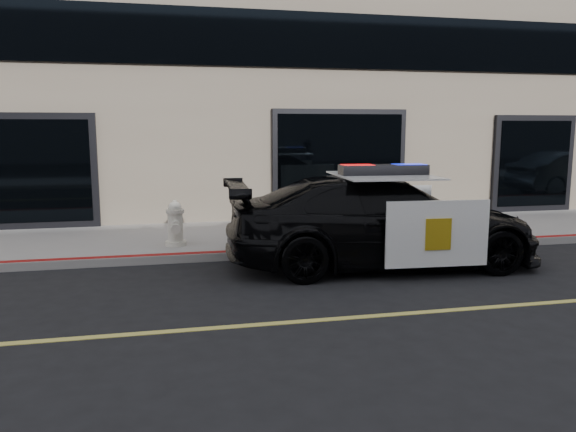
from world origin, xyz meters
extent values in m
plane|color=black|center=(0.00, 0.00, 0.00)|extent=(120.00, 120.00, 0.00)
cube|color=gray|center=(0.00, 5.25, 0.07)|extent=(60.00, 3.50, 0.15)
cube|color=#756856|center=(0.00, 10.50, 6.00)|extent=(60.00, 7.00, 12.00)
imported|color=black|center=(-1.62, 2.54, 0.79)|extent=(2.87, 5.73, 1.59)
cube|color=white|center=(-1.15, 1.37, 0.77)|extent=(1.69, 0.14, 1.06)
cube|color=white|center=(-1.02, 3.64, 0.77)|extent=(1.69, 0.14, 1.06)
cube|color=white|center=(-1.62, 2.54, 1.60)|extent=(1.70, 2.00, 0.03)
cube|color=gold|center=(-1.16, 1.34, 0.77)|extent=(0.42, 0.04, 0.50)
cube|color=black|center=(-1.62, 2.54, 1.69)|extent=(1.54, 0.49, 0.19)
cube|color=red|center=(-2.08, 2.56, 1.71)|extent=(0.55, 0.37, 0.17)
cube|color=#0C19CC|center=(-1.15, 2.51, 1.71)|extent=(0.55, 0.37, 0.17)
cylinder|color=beige|center=(-5.14, 4.35, 0.19)|extent=(0.40, 0.40, 0.09)
cylinder|color=beige|center=(-5.14, 4.35, 0.52)|extent=(0.29, 0.29, 0.56)
cylinder|color=beige|center=(-5.14, 4.35, 0.82)|extent=(0.35, 0.35, 0.07)
sphere|color=beige|center=(-5.14, 4.35, 0.89)|extent=(0.26, 0.26, 0.26)
cylinder|color=beige|center=(-5.14, 4.35, 1.00)|extent=(0.08, 0.08, 0.08)
cylinder|color=beige|center=(-5.14, 4.54, 0.60)|extent=(0.15, 0.13, 0.15)
cylinder|color=beige|center=(-5.14, 4.16, 0.60)|extent=(0.15, 0.13, 0.15)
cylinder|color=beige|center=(-5.14, 4.13, 0.52)|extent=(0.19, 0.16, 0.19)
camera|label=1|loc=(-5.31, -6.57, 2.41)|focal=35.00mm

